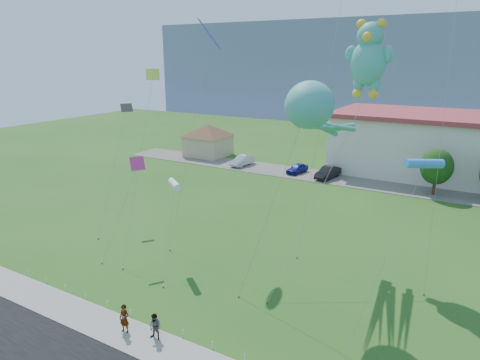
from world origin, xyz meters
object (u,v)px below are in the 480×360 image
pedestrian_left (124,319)px  pedestrian_right (155,327)px  teddy_bear_kite (369,57)px  parked_car_black (328,172)px  parked_car_blue (297,168)px  parked_car_silver (243,160)px  octopus_kite (316,115)px  pavilion (208,137)px

pedestrian_left → pedestrian_right: 1.99m
teddy_bear_kite → parked_car_black: bearing=115.0°
parked_car_blue → teddy_bear_kite: 27.41m
parked_car_blue → parked_car_black: (4.47, -0.41, 0.12)m
parked_car_blue → parked_car_black: parked_car_black is taller
parked_car_black → parked_car_blue: bearing=-176.4°
parked_car_silver → octopus_kite: octopus_kite is taller
parked_car_silver → octopus_kite: (20.41, -25.95, 10.93)m
pedestrian_right → pedestrian_left: bearing=-175.5°
parked_car_silver → teddy_bear_kite: bearing=-35.8°
parked_car_blue → pedestrian_left: bearing=-69.7°
pavilion → pedestrian_right: (23.82, -40.26, -2.15)m
pavilion → octopus_kite: octopus_kite is taller
pedestrian_right → octopus_kite: bearing=60.6°
teddy_bear_kite → pedestrian_left: bearing=-113.3°
pedestrian_right → parked_car_black: 36.95m
pavilion → pedestrian_left: 46.20m
parked_car_silver → teddy_bear_kite: 32.32m
pedestrian_right → parked_car_silver: pedestrian_right is taller
parked_car_silver → parked_car_black: 13.04m
parked_car_black → octopus_kite: 28.80m
pedestrian_right → parked_car_silver: size_ratio=0.35×
pavilion → parked_car_silver: 8.97m
pavilion → parked_car_black: (21.16, -3.40, -2.20)m
pedestrian_left → parked_car_blue: 38.00m
parked_car_black → pavilion: bearing=179.7°
octopus_kite → pedestrian_left: bearing=-119.9°
pedestrian_right → parked_car_black: pedestrian_right is taller
pavilion → parked_car_blue: (16.70, -2.99, -2.33)m
pavilion → teddy_bear_kite: (29.88, -22.07, 12.30)m
parked_car_blue → octopus_kite: (11.84, -26.03, 11.02)m
octopus_kite → teddy_bear_kite: 7.95m
teddy_bear_kite → octopus_kite: bearing=-100.9°
parked_car_blue → pavilion: bearing=-177.7°
pedestrian_left → octopus_kite: bearing=50.8°
pedestrian_right → octopus_kite: (4.72, 11.24, 10.84)m
parked_car_silver → teddy_bear_kite: teddy_bear_kite is taller
parked_car_silver → teddy_bear_kite: (21.75, -18.99, 14.53)m
pedestrian_right → teddy_bear_kite: bearing=65.0°
pavilion → pedestrian_right: 46.83m
octopus_kite → teddy_bear_kite: size_ratio=0.77×
pavilion → parked_car_black: size_ratio=2.00×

